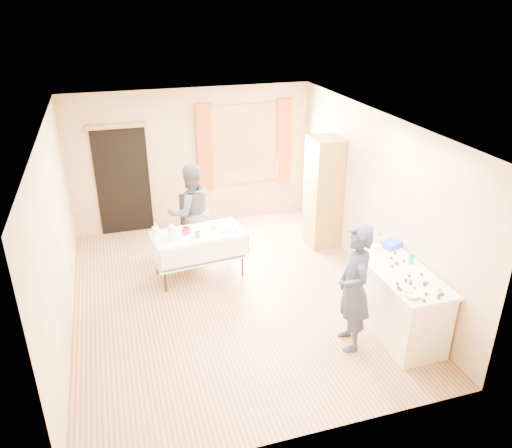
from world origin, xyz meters
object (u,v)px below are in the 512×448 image
object	(u,v)px
party_table	(199,250)
cabinet	(323,192)
girl	(354,288)
counter	(399,303)
chair	(195,231)
woman	(191,212)

from	to	relation	value
party_table	cabinet	bearing A→B (deg)	6.16
girl	counter	bearing A→B (deg)	103.93
chair	woman	world-z (taller)	woman
cabinet	chair	world-z (taller)	cabinet
counter	woman	distance (m)	3.63
chair	woman	bearing A→B (deg)	-119.26
counter	girl	world-z (taller)	girl
chair	girl	xyz separation A→B (m)	(1.37, -3.32, 0.55)
party_table	girl	world-z (taller)	girl
counter	party_table	bearing A→B (deg)	134.87
girl	woman	world-z (taller)	girl
party_table	chair	distance (m)	1.07
party_table	woman	xyz separation A→B (m)	(0.02, 0.65, 0.37)
girl	party_table	bearing A→B (deg)	-137.18
girl	woman	distance (m)	3.28
party_table	chair	xyz separation A→B (m)	(0.13, 1.05, -0.16)
cabinet	girl	distance (m)	2.88
cabinet	party_table	distance (m)	2.42
counter	party_table	xyz separation A→B (m)	(-2.21, 2.22, -0.01)
counter	chair	distance (m)	3.87
chair	girl	size ratio (longest dim) A/B	0.57
counter	party_table	size ratio (longest dim) A/B	0.99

